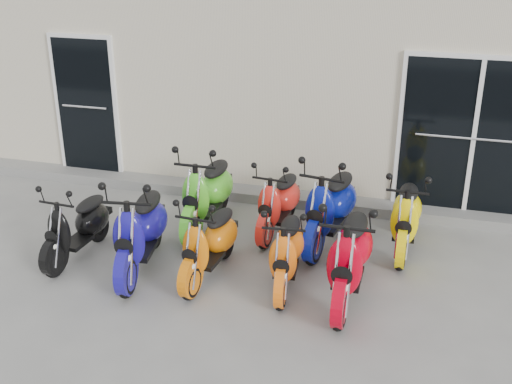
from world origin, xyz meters
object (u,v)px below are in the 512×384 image
Objects in this scene: scooter_front_orange_b at (287,243)px; scooter_front_red at (350,245)px; scooter_front_blue at (139,221)px; scooter_back_blue at (331,197)px; scooter_front_orange_a at (209,234)px; scooter_back_green at (207,184)px; scooter_back_yellow at (407,207)px; scooter_front_black at (76,218)px; scooter_back_red at (279,194)px.

scooter_front_red is at bearing -12.45° from scooter_front_orange_b.
scooter_front_blue is 2.42m from scooter_back_blue.
scooter_front_orange_a is 1.63m from scooter_front_red.
scooter_front_red is 1.01× the size of scooter_back_green.
scooter_front_red reaches higher than scooter_back_yellow.
scooter_front_blue is at bearing -0.28° from scooter_front_black.
scooter_back_blue is at bearing 0.16° from scooter_back_green.
scooter_back_yellow is (2.16, 1.31, 0.03)m from scooter_front_orange_a.
scooter_back_red is at bearing 129.56° from scooter_front_red.
scooter_back_red is (0.50, 1.36, -0.01)m from scooter_front_orange_a.
scooter_front_orange_b is at bearing 173.64° from scooter_front_red.
scooter_back_yellow is at bearing 4.04° from scooter_back_red.
scooter_front_red is at bearing 3.42° from scooter_front_black.
scooter_front_black is at bearing -161.09° from scooter_back_yellow.
scooter_front_orange_a is 0.91m from scooter_front_orange_b.
scooter_front_orange_b is at bearing -39.91° from scooter_back_green.
scooter_front_red is at bearing 4.04° from scooter_front_orange_a.
scooter_back_yellow reaches higher than scooter_front_orange_b.
scooter_back_blue is (2.94, 1.21, 0.12)m from scooter_front_black.
scooter_front_red is 1.00× the size of scooter_back_blue.
scooter_front_orange_a is at bearing 177.69° from scooter_front_orange_b.
scooter_front_black is 3.18m from scooter_back_blue.
scooter_back_red is 0.94× the size of scooter_back_yellow.
scooter_back_green is 1.11× the size of scooter_back_yellow.
scooter_front_orange_a is 1.01× the size of scooter_back_red.
scooter_back_red reaches higher than scooter_front_black.
scooter_front_black is 3.36m from scooter_front_red.
scooter_front_black is 0.97× the size of scooter_front_orange_a.
scooter_front_blue is at bearing -171.00° from scooter_front_orange_a.
scooter_back_green is 1.18× the size of scooter_back_red.
scooter_front_red is 1.79m from scooter_back_red.
scooter_back_red reaches higher than scooter_front_orange_b.
scooter_front_orange_a is (0.84, 0.06, -0.09)m from scooter_front_blue.
scooter_back_green reaches higher than scooter_back_yellow.
scooter_front_orange_a reaches higher than scooter_front_black.
scooter_front_red reaches higher than scooter_front_orange_a.
scooter_front_blue is 1.00× the size of scooter_back_green.
scooter_back_red is at bearing 35.21° from scooter_front_black.
scooter_back_yellow is (1.25, 1.25, 0.04)m from scooter_front_orange_b.
scooter_back_green is at bearing 47.76° from scooter_front_black.
scooter_front_red is at bearing -111.18° from scooter_back_yellow.
scooter_front_blue reaches higher than scooter_back_green.
scooter_front_red reaches higher than scooter_front_blue.
scooter_front_red is at bearing -62.42° from scooter_back_blue.
scooter_back_red is 0.84× the size of scooter_back_blue.
scooter_back_blue is at bearing -5.59° from scooter_back_red.
scooter_back_blue is (2.05, 1.27, 0.00)m from scooter_front_blue.
scooter_back_green is (-1.37, 1.16, 0.10)m from scooter_front_orange_b.
scooter_back_yellow is at bearing 15.83° from scooter_front_blue.
scooter_front_blue is 3.30m from scooter_back_yellow.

